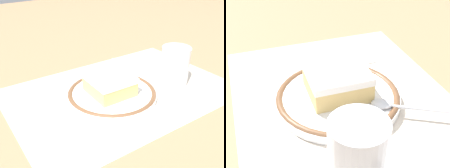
{
  "view_description": "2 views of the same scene",
  "coord_description": "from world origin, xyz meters",
  "views": [
    {
      "loc": [
        0.32,
        0.43,
        0.31
      ],
      "look_at": [
        0.03,
        0.01,
        0.04
      ],
      "focal_mm": 41.92,
      "sensor_mm": 36.0,
      "label": 1
    },
    {
      "loc": [
        -0.34,
        0.14,
        0.3
      ],
      "look_at": [
        0.03,
        0.01,
        0.04
      ],
      "focal_mm": 49.03,
      "sensor_mm": 36.0,
      "label": 2
    }
  ],
  "objects": [
    {
      "name": "sugar_packet",
      "position": [
        0.15,
        -0.09,
        0.0
      ],
      "size": [
        0.05,
        0.03,
        0.01
      ],
      "primitive_type": "cube",
      "rotation": [
        0.0,
        0.0,
        3.12
      ],
      "color": "white",
      "rests_on": "placemat"
    },
    {
      "name": "cake_slice",
      "position": [
        0.04,
        0.01,
        0.04
      ],
      "size": [
        0.09,
        0.1,
        0.04
      ],
      "color": "#DBB76B",
      "rests_on": "plate"
    },
    {
      "name": "cup",
      "position": [
        -0.12,
        0.04,
        0.04
      ],
      "size": [
        0.07,
        0.07,
        0.1
      ],
      "color": "silver",
      "rests_on": "placemat"
    },
    {
      "name": "placemat",
      "position": [
        0.0,
        0.0,
        0.0
      ],
      "size": [
        0.51,
        0.35,
        0.0
      ],
      "primitive_type": "cube",
      "color": "beige",
      "rests_on": "ground_plane"
    },
    {
      "name": "plate",
      "position": [
        0.03,
        0.01,
        0.01
      ],
      "size": [
        0.2,
        0.2,
        0.02
      ],
      "color": "white",
      "rests_on": "placemat"
    },
    {
      "name": "spoon",
      "position": [
        -0.02,
        -0.06,
        0.02
      ],
      "size": [
        0.07,
        0.12,
        0.01
      ],
      "color": "silver",
      "rests_on": "plate"
    },
    {
      "name": "napkin",
      "position": [
        -0.16,
        -0.06,
        0.0
      ],
      "size": [
        0.13,
        0.14,
        0.0
      ],
      "primitive_type": "cube",
      "rotation": [
        0.0,
        0.0,
        6.01
      ],
      "color": "white",
      "rests_on": "placemat"
    },
    {
      "name": "ground_plane",
      "position": [
        0.0,
        0.0,
        0.0
      ],
      "size": [
        2.4,
        2.4,
        0.0
      ],
      "primitive_type": "plane",
      "color": "#9E7551"
    }
  ]
}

